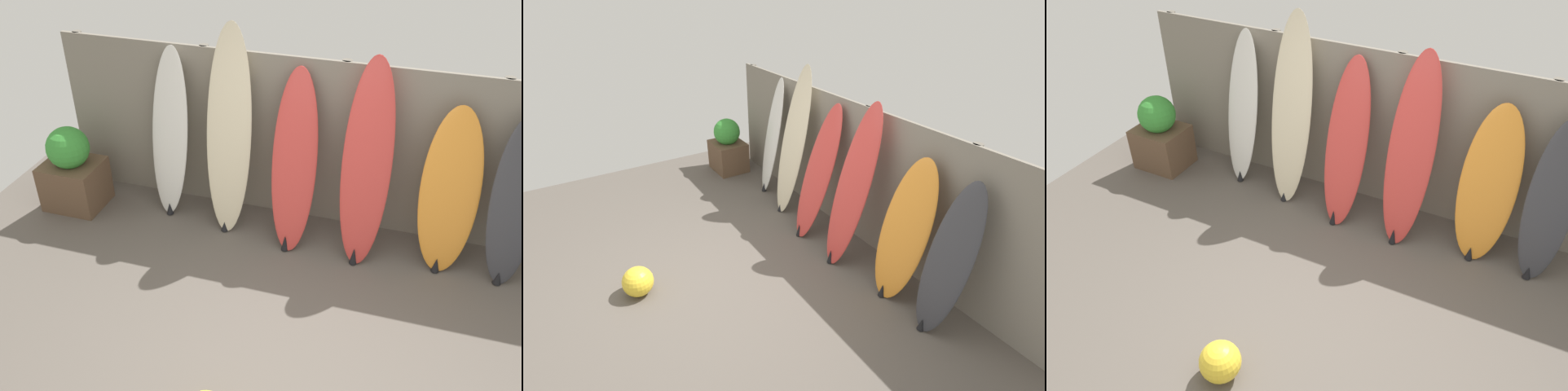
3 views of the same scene
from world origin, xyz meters
The scene contains 10 objects.
ground centered at (0.00, 0.00, 0.00)m, with size 7.68×7.68×0.00m, color #5B544C.
fence_back centered at (0.00, 2.01, 0.90)m, with size 6.08×0.11×1.80m.
surfboard_white_0 centered at (-1.75, 1.72, 0.90)m, with size 0.47×0.46×1.83m.
surfboard_cream_1 centered at (-1.06, 1.67, 1.05)m, with size 0.51×0.58×2.12m.
surfboard_red_2 centered at (-0.37, 1.60, 0.87)m, with size 0.52×0.73×1.76m.
surfboard_red_3 centered at (0.33, 1.57, 0.97)m, with size 0.52×0.68×1.97m.
surfboard_orange_4 centered at (1.11, 1.63, 0.78)m, with size 0.60×0.56×1.59m.
surfboard_charcoal_5 centered at (1.68, 1.62, 0.77)m, with size 0.49×0.55×1.57m.
planter_box centered at (-2.83, 1.44, 0.43)m, with size 0.62×0.53×0.95m.
beach_ball centered at (-0.38, -0.85, 0.17)m, with size 0.34×0.34×0.34m, color yellow.
Camera 3 is at (1.35, -2.72, 3.65)m, focal length 35.00 mm.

